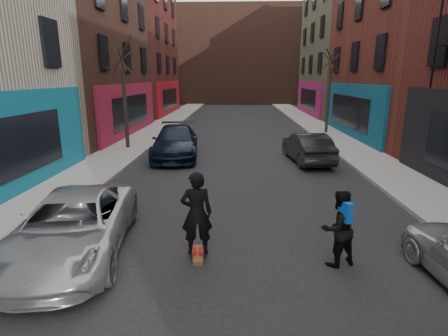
# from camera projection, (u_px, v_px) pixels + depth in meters

# --- Properties ---
(sidewalk_left) EXTENTS (2.50, 84.00, 0.13)m
(sidewalk_left) POSITION_uv_depth(u_px,v_px,m) (168.00, 122.00, 31.08)
(sidewalk_left) COLOR gray
(sidewalk_left) RESTS_ON ground
(sidewalk_right) EXTENTS (2.50, 84.00, 0.13)m
(sidewalk_right) POSITION_uv_depth(u_px,v_px,m) (310.00, 122.00, 30.64)
(sidewalk_right) COLOR gray
(sidewalk_right) RESTS_ON ground
(building_far) EXTENTS (40.00, 10.00, 14.00)m
(building_far) POSITION_uv_depth(u_px,v_px,m) (238.00, 57.00, 54.26)
(building_far) COLOR #47281E
(building_far) RESTS_ON ground
(tree_left_far) EXTENTS (2.00, 2.00, 6.50)m
(tree_left_far) POSITION_uv_depth(u_px,v_px,m) (124.00, 87.00, 18.64)
(tree_left_far) COLOR black
(tree_left_far) RESTS_ON sidewalk_left
(tree_right_far) EXTENTS (2.00, 2.00, 6.80)m
(tree_right_far) POSITION_uv_depth(u_px,v_px,m) (329.00, 83.00, 23.97)
(tree_right_far) COLOR black
(tree_right_far) RESTS_ON sidewalk_right
(parked_left_far) EXTENTS (2.91, 5.15, 1.36)m
(parked_left_far) POSITION_uv_depth(u_px,v_px,m) (74.00, 225.00, 7.83)
(parked_left_far) COLOR #96999E
(parked_left_far) RESTS_ON ground
(parked_left_end) EXTENTS (2.69, 5.50, 1.54)m
(parked_left_end) POSITION_uv_depth(u_px,v_px,m) (176.00, 142.00, 17.48)
(parked_left_end) COLOR black
(parked_left_end) RESTS_ON ground
(parked_right_end) EXTENTS (1.90, 4.34, 1.39)m
(parked_right_end) POSITION_uv_depth(u_px,v_px,m) (307.00, 147.00, 16.49)
(parked_right_end) COLOR black
(parked_right_end) RESTS_ON ground
(skateboard) EXTENTS (0.33, 0.82, 0.10)m
(skateboard) POSITION_uv_depth(u_px,v_px,m) (197.00, 255.00, 7.81)
(skateboard) COLOR brown
(skateboard) RESTS_ON ground
(skateboarder) EXTENTS (0.75, 0.55, 1.89)m
(skateboarder) POSITION_uv_depth(u_px,v_px,m) (197.00, 213.00, 7.56)
(skateboarder) COLOR black
(skateboarder) RESTS_ON skateboard
(pedestrian) EXTENTS (0.98, 0.88, 1.66)m
(pedestrian) POSITION_uv_depth(u_px,v_px,m) (338.00, 228.00, 7.32)
(pedestrian) COLOR black
(pedestrian) RESTS_ON ground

